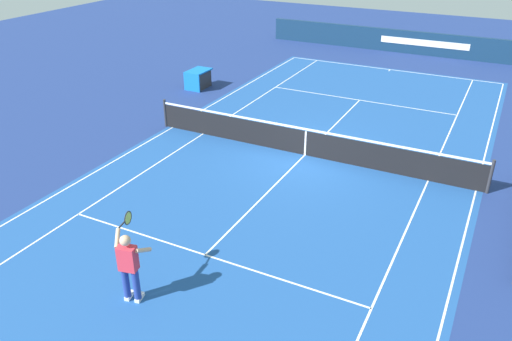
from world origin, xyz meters
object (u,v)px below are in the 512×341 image
Objects in this scene: tennis_ball at (334,147)px; equipment_cart_tarped at (198,79)px; tennis_player_near at (129,264)px; tennis_net at (306,142)px.

tennis_ball is 8.78m from equipment_cart_tarped.
tennis_player_near is 14.74m from equipment_cart_tarped.
tennis_net reaches higher than tennis_ball.
tennis_ball is (-9.47, 1.22, -0.90)m from tennis_player_near.
tennis_player_near is at bearing 27.36° from equipment_cart_tarped.
tennis_player_near reaches higher than tennis_net.
equipment_cart_tarped is (-13.09, -6.77, -0.49)m from tennis_player_near.
tennis_net is 177.27× the size of tennis_ball.
tennis_net is at bearing -33.50° from tennis_ball.
tennis_player_near is 9.59m from tennis_ball.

